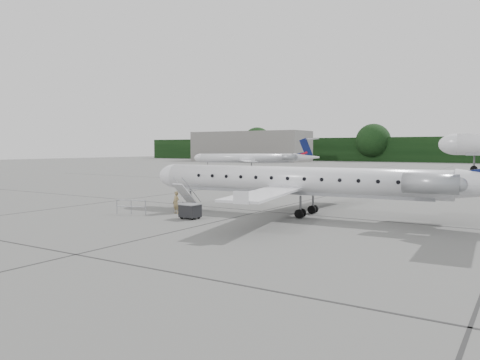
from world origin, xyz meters
The scene contains 8 objects.
ground centered at (0.00, 0.00, 0.00)m, with size 320.00×320.00×0.00m, color slate.
terminal_building centered at (-70.00, 110.00, 5.00)m, with size 40.00×14.00×10.00m, color slate.
main_regional_jet centered at (-2.21, 3.24, 3.33)m, with size 25.96×18.69×6.66m, color silver, non-canonical shape.
airstair centered at (-9.59, 0.62, 1.04)m, with size 0.85×2.37×2.09m, color silver, non-canonical shape.
passenger centered at (-9.51, -0.71, 0.79)m, with size 0.58×0.38×1.58m, color olive.
safety_railing centered at (-11.90, -2.71, 0.50)m, with size 2.20×0.08×1.00m, color #919399, non-canonical shape.
baggage_cart centered at (-7.18, -2.09, 0.52)m, with size 1.20×0.97×1.04m, color black, non-canonical shape.
bg_regional_left centered at (-40.24, 59.36, 3.32)m, with size 25.31×18.22×6.64m, color silver, non-canonical shape.
Camera 1 is at (11.77, -26.02, 4.67)m, focal length 35.00 mm.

